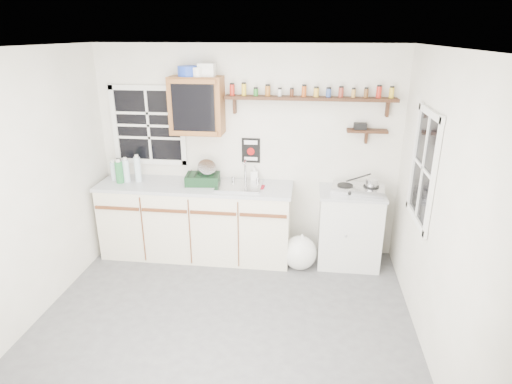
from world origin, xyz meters
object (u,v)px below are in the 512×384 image
upper_cabinet (197,106)px  dish_rack (204,176)px  hotplate (358,189)px  right_cabinet (349,227)px  spice_shelf (309,97)px  main_cabinet (196,220)px

upper_cabinet → dish_rack: size_ratio=1.56×
dish_rack → hotplate: 1.79m
right_cabinet → hotplate: (0.06, -0.02, 0.49)m
hotplate → spice_shelf: bearing=168.6°
upper_cabinet → spice_shelf: upper_cabinet is taller
upper_cabinet → main_cabinet: bearing=-103.7°
right_cabinet → upper_cabinet: 2.26m
spice_shelf → main_cabinet: bearing=-170.7°
right_cabinet → dish_rack: size_ratio=2.18×
dish_rack → upper_cabinet: bearing=119.1°
right_cabinet → spice_shelf: 1.58m
right_cabinet → hotplate: 0.50m
dish_rack → right_cabinet: bearing=-6.5°
dish_rack → hotplate: (1.79, -0.04, -0.07)m
main_cabinet → spice_shelf: (1.31, 0.21, 1.47)m
dish_rack → hotplate: size_ratio=0.68×
dish_rack → hotplate: bearing=-7.2°
main_cabinet → spice_shelf: spice_shelf is taller
right_cabinet → spice_shelf: size_ratio=0.48×
main_cabinet → dish_rack: 0.56m
right_cabinet → upper_cabinet: upper_cabinet is taller
right_cabinet → upper_cabinet: (-1.80, 0.12, 1.37)m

